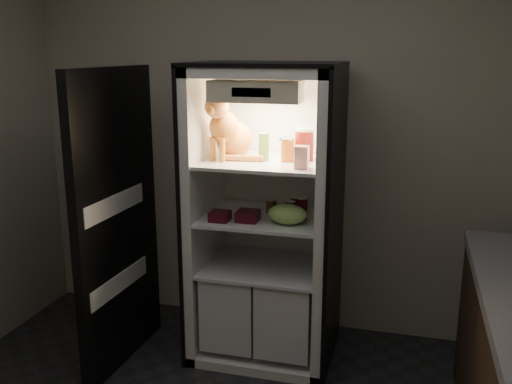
% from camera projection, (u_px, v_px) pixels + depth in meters
% --- Properties ---
extents(room_shell, '(3.60, 3.60, 3.60)m').
position_uv_depth(room_shell, '(178.00, 139.00, 2.15)').
color(room_shell, white).
rests_on(room_shell, floor).
extents(refrigerator, '(0.90, 0.72, 1.88)m').
position_uv_depth(refrigerator, '(267.00, 235.00, 3.65)').
color(refrigerator, white).
rests_on(refrigerator, floor).
extents(fridge_door, '(0.10, 0.87, 1.85)m').
position_uv_depth(fridge_door, '(117.00, 223.00, 3.48)').
color(fridge_door, black).
rests_on(fridge_door, floor).
extents(tabby_cat, '(0.37, 0.43, 0.44)m').
position_uv_depth(tabby_cat, '(229.00, 132.00, 3.49)').
color(tabby_cat, orange).
rests_on(tabby_cat, refrigerator).
extents(parmesan_shaker, '(0.06, 0.06, 0.17)m').
position_uv_depth(parmesan_shaker, '(264.00, 147.00, 3.45)').
color(parmesan_shaker, '#258937').
rests_on(parmesan_shaker, refrigerator).
extents(mayo_tub, '(0.09, 0.09, 0.12)m').
position_uv_depth(mayo_tub, '(286.00, 147.00, 3.57)').
color(mayo_tub, white).
rests_on(mayo_tub, refrigerator).
extents(salsa_jar, '(0.08, 0.08, 0.14)m').
position_uv_depth(salsa_jar, '(287.00, 150.00, 3.41)').
color(salsa_jar, maroon).
rests_on(salsa_jar, refrigerator).
extents(pepper_jar, '(0.12, 0.12, 0.19)m').
position_uv_depth(pepper_jar, '(304.00, 144.00, 3.44)').
color(pepper_jar, maroon).
rests_on(pepper_jar, refrigerator).
extents(cream_carton, '(0.08, 0.08, 0.13)m').
position_uv_depth(cream_carton, '(302.00, 157.00, 3.22)').
color(cream_carton, white).
rests_on(cream_carton, refrigerator).
extents(soda_can_a, '(0.06, 0.06, 0.12)m').
position_uv_depth(soda_can_a, '(296.00, 206.00, 3.54)').
color(soda_can_a, black).
rests_on(soda_can_a, refrigerator).
extents(soda_can_b, '(0.07, 0.07, 0.14)m').
position_uv_depth(soda_can_b, '(302.00, 208.00, 3.46)').
color(soda_can_b, black).
rests_on(soda_can_b, refrigerator).
extents(soda_can_c, '(0.06, 0.06, 0.12)m').
position_uv_depth(soda_can_c, '(290.00, 210.00, 3.46)').
color(soda_can_c, black).
rests_on(soda_can_c, refrigerator).
extents(condiment_jar, '(0.07, 0.07, 0.09)m').
position_uv_depth(condiment_jar, '(271.00, 206.00, 3.60)').
color(condiment_jar, brown).
rests_on(condiment_jar, refrigerator).
extents(grape_bag, '(0.24, 0.17, 0.12)m').
position_uv_depth(grape_bag, '(287.00, 214.00, 3.37)').
color(grape_bag, '#82BC58').
rests_on(grape_bag, refrigerator).
extents(berry_box_left, '(0.12, 0.12, 0.06)m').
position_uv_depth(berry_box_left, '(220.00, 216.00, 3.44)').
color(berry_box_left, '#500D1E').
rests_on(berry_box_left, refrigerator).
extents(berry_box_right, '(0.13, 0.13, 0.06)m').
position_uv_depth(berry_box_right, '(248.00, 216.00, 3.43)').
color(berry_box_right, '#500D1E').
rests_on(berry_box_right, refrigerator).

